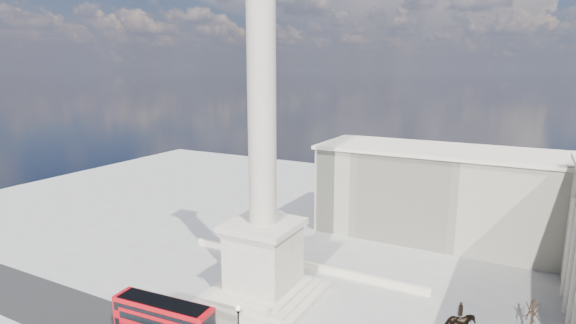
# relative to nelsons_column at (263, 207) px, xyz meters

# --- Properties ---
(ground) EXTENTS (180.00, 180.00, 0.00)m
(ground) POSITION_rel_nelsons_column_xyz_m (0.00, -5.00, -12.92)
(ground) COLOR #A09E98
(ground) RESTS_ON ground
(nelsons_column) EXTENTS (14.00, 14.00, 49.85)m
(nelsons_column) POSITION_rel_nelsons_column_xyz_m (0.00, 0.00, 0.00)
(nelsons_column) COLOR beige
(nelsons_column) RESTS_ON ground
(balustrade_wall) EXTENTS (40.00, 0.60, 1.10)m
(balustrade_wall) POSITION_rel_nelsons_column_xyz_m (0.00, 11.00, -12.37)
(balustrade_wall) COLOR beige
(balustrade_wall) RESTS_ON ground
(building_northeast) EXTENTS (51.00, 17.00, 16.60)m
(building_northeast) POSITION_rel_nelsons_column_xyz_m (20.00, 35.00, -4.59)
(building_northeast) COLOR beige
(building_northeast) RESTS_ON ground
(red_bus_a) EXTENTS (12.42, 3.71, 4.97)m
(red_bus_a) POSITION_rel_nelsons_column_xyz_m (-4.75, -13.94, -10.31)
(red_bus_a) COLOR #B10910
(red_bus_a) RESTS_ON ground
(bare_tree_far) EXTENTS (1.62, 1.62, 6.63)m
(bare_tree_far) POSITION_rel_nelsons_column_xyz_m (31.84, 3.21, -7.69)
(bare_tree_far) COLOR #332319
(bare_tree_far) RESTS_ON ground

